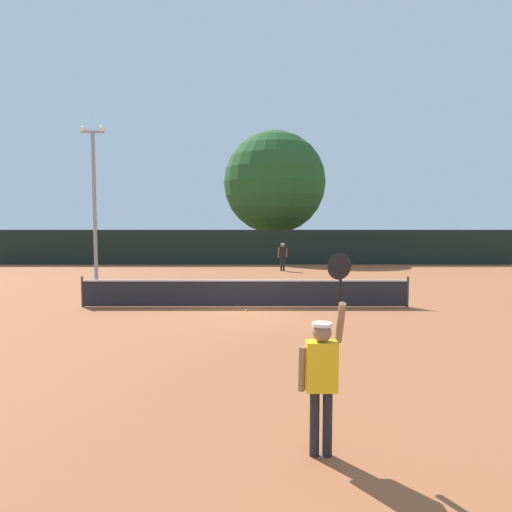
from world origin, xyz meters
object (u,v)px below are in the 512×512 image
at_px(player_serving, 323,368).
at_px(light_pole, 95,194).
at_px(large_tree, 275,183).
at_px(parked_car_near, 218,250).
at_px(parked_car_mid, 331,248).
at_px(parked_car_far, 359,248).
at_px(player_receiving, 283,254).
at_px(tennis_ball, 247,310).

bearing_deg(player_serving, light_pole, 118.12).
relative_size(large_tree, parked_car_near, 2.37).
relative_size(parked_car_near, parked_car_mid, 1.04).
relative_size(large_tree, parked_car_far, 2.43).
height_order(large_tree, parked_car_near, large_tree).
bearing_deg(player_serving, player_receiving, 87.82).
bearing_deg(player_serving, tennis_ball, 97.17).
bearing_deg(parked_car_far, large_tree, -157.30).
xyz_separation_m(player_receiving, tennis_ball, (-1.97, -12.75, -1.02)).
height_order(player_serving, parked_car_near, player_serving).
distance_m(player_receiving, large_tree, 10.87).
bearing_deg(parked_car_far, player_receiving, -117.68).
height_order(light_pole, parked_car_near, light_pole).
relative_size(player_serving, light_pole, 0.33).
bearing_deg(player_receiving, parked_car_far, -121.78).
distance_m(light_pole, parked_car_far, 24.72).
relative_size(light_pole, parked_car_near, 1.72).
xyz_separation_m(player_receiving, light_pole, (-9.55, -5.50, 3.31)).
distance_m(parked_car_near, parked_car_far, 12.60).
bearing_deg(large_tree, parked_car_near, -179.60).
relative_size(tennis_ball, parked_car_far, 0.02).
bearing_deg(large_tree, player_receiving, -89.33).
xyz_separation_m(light_pole, large_tree, (9.44, 15.01, 1.95)).
relative_size(tennis_ball, light_pole, 0.01).
distance_m(parked_car_mid, parked_car_far, 2.53).
distance_m(player_receiving, light_pole, 11.50).
relative_size(player_serving, large_tree, 0.24).
height_order(player_serving, light_pole, light_pole).
height_order(parked_car_near, parked_car_mid, same).
height_order(player_receiving, large_tree, large_tree).
distance_m(tennis_ball, parked_car_near, 22.43).
bearing_deg(light_pole, parked_car_far, 45.89).
bearing_deg(parked_car_mid, tennis_ball, -103.75).
bearing_deg(light_pole, tennis_ball, -43.75).
height_order(player_serving, parked_car_far, player_serving).
relative_size(player_serving, parked_car_mid, 0.59).
relative_size(player_serving, tennis_ball, 37.11).
xyz_separation_m(light_pole, parked_car_far, (17.02, 17.56, -3.59)).
relative_size(player_receiving, light_pole, 0.23).
xyz_separation_m(tennis_ball, light_pole, (-7.58, 7.25, 4.33)).
xyz_separation_m(tennis_ball, large_tree, (1.86, 22.26, 6.28)).
bearing_deg(parked_car_near, tennis_ball, -90.95).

